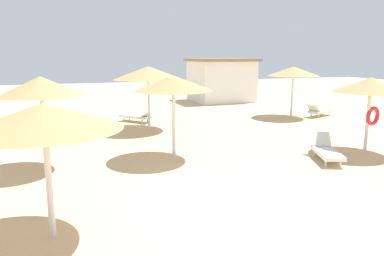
{
  "coord_description": "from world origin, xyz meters",
  "views": [
    {
      "loc": [
        -3.73,
        -7.39,
        3.39
      ],
      "look_at": [
        0.0,
        3.0,
        1.2
      ],
      "focal_mm": 34.3,
      "sensor_mm": 36.0,
      "label": 1
    }
  ],
  "objects": [
    {
      "name": "ground_plane",
      "position": [
        0.0,
        0.0,
        0.0
      ],
      "size": [
        80.0,
        80.0,
        0.0
      ],
      "primitive_type": "plane",
      "color": "#D1B284"
    },
    {
      "name": "parasol_6",
      "position": [
        -4.27,
        4.18,
        2.5
      ],
      "size": [
        2.44,
        2.44,
        2.8
      ],
      "color": "silver",
      "rests_on": "ground"
    },
    {
      "name": "bench_0",
      "position": [
        -4.48,
        13.39,
        0.35
      ],
      "size": [
        0.65,
        1.55,
        0.49
      ],
      "color": "brown",
      "rests_on": "ground"
    },
    {
      "name": "lounger_4",
      "position": [
        -0.06,
        11.18,
        0.31
      ],
      "size": [
        1.73,
        1.87,
        0.61
      ],
      "color": "silver",
      "rests_on": "ground"
    },
    {
      "name": "parasol_4",
      "position": [
        0.08,
        9.12,
        2.6
      ],
      "size": [
        3.18,
        3.18,
        2.91
      ],
      "color": "silver",
      "rests_on": "ground"
    },
    {
      "name": "parasol_1",
      "position": [
        8.37,
        9.86,
        2.53
      ],
      "size": [
        2.85,
        2.85,
        2.79
      ],
      "color": "silver",
      "rests_on": "ground"
    },
    {
      "name": "parasol_3",
      "position": [
        6.39,
        2.47,
        2.36
      ],
      "size": [
        2.58,
        2.58,
        2.65
      ],
      "color": "silver",
      "rests_on": "ground"
    },
    {
      "name": "lounger_1",
      "position": [
        10.0,
        9.5,
        0.32
      ],
      "size": [
        1.97,
        1.3,
        0.78
      ],
      "color": "silver",
      "rests_on": "ground"
    },
    {
      "name": "parasol_5",
      "position": [
        -0.26,
        4.07,
        2.49
      ],
      "size": [
        2.57,
        2.57,
        2.75
      ],
      "color": "silver",
      "rests_on": "ground"
    },
    {
      "name": "parasol_7",
      "position": [
        -4.04,
        -0.45,
        2.32
      ],
      "size": [
        2.81,
        2.81,
        2.57
      ],
      "color": "silver",
      "rests_on": "ground"
    },
    {
      "name": "beach_cabana",
      "position": [
        7.66,
        17.94,
        1.6
      ],
      "size": [
        4.49,
        4.36,
        3.17
      ],
      "color": "white",
      "rests_on": "ground"
    },
    {
      "name": "lounger_3",
      "position": [
        4.37,
        2.11,
        0.32
      ],
      "size": [
        1.3,
        1.96,
        0.79
      ],
      "color": "silver",
      "rests_on": "ground"
    }
  ]
}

